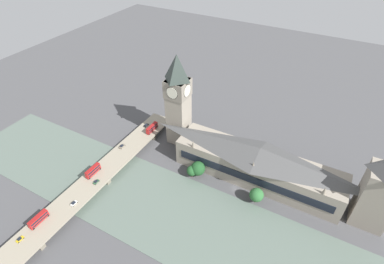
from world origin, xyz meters
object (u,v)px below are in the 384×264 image
at_px(car_northbound_tail, 96,182).
at_px(road_bridge, 100,175).
at_px(double_decker_bus_lead, 152,128).
at_px(double_decker_bus_mid, 38,219).
at_px(victoria_tower, 379,192).
at_px(car_northbound_mid, 122,146).
at_px(clock_tower, 178,98).
at_px(double_decker_bus_rear, 93,171).
at_px(car_southbound_mid, 74,203).
at_px(parliament_hall, 257,164).
at_px(car_northbound_lead, 20,239).
at_px(car_southbound_lead, 146,125).

bearing_deg(car_northbound_tail, road_bridge, 26.96).
xyz_separation_m(double_decker_bus_lead, double_decker_bus_mid, (-94.70, 7.23, -0.03)).
distance_m(victoria_tower, car_northbound_mid, 156.35).
distance_m(clock_tower, road_bridge, 70.68).
relative_size(road_bridge, double_decker_bus_rear, 12.80).
height_order(double_decker_bus_rear, car_southbound_mid, double_decker_bus_rear).
height_order(parliament_hall, road_bridge, parliament_hall).
distance_m(double_decker_bus_mid, car_southbound_mid, 18.89).
relative_size(victoria_tower, double_decker_bus_rear, 4.31).
height_order(victoria_tower, car_northbound_lead, victoria_tower).
height_order(road_bridge, car_southbound_mid, car_southbound_mid).
distance_m(car_northbound_lead, car_northbound_mid, 81.39).
bearing_deg(parliament_hall, double_decker_bus_lead, 87.26).
bearing_deg(double_decker_bus_mid, car_southbound_lead, 0.02).
bearing_deg(parliament_hall, clock_tower, 80.53).
bearing_deg(parliament_hall, car_northbound_tail, 123.81).
relative_size(car_southbound_lead, car_southbound_mid, 1.10).
bearing_deg(clock_tower, car_southbound_mid, 166.90).
xyz_separation_m(clock_tower, double_decker_bus_lead, (-6.51, 19.50, -27.57)).
xyz_separation_m(road_bridge, double_decker_bus_lead, (52.57, -3.59, 3.62)).
relative_size(double_decker_bus_rear, car_northbound_tail, 2.85).
bearing_deg(double_decker_bus_lead, car_northbound_mid, 163.04).
height_order(clock_tower, double_decker_bus_lead, clock_tower).
distance_m(victoria_tower, car_southbound_lead, 154.49).
height_order(road_bridge, car_northbound_mid, car_northbound_mid).
bearing_deg(clock_tower, double_decker_bus_rear, 156.43).
xyz_separation_m(car_northbound_mid, car_southbound_lead, (27.93, -0.50, -0.03)).
xyz_separation_m(parliament_hall, victoria_tower, (0.05, -64.25, 9.54)).
distance_m(clock_tower, double_decker_bus_lead, 34.39).
bearing_deg(car_northbound_lead, car_southbound_lead, 0.15).
relative_size(victoria_tower, car_southbound_mid, 12.17).
distance_m(double_decker_bus_mid, car_southbound_lead, 97.17).
relative_size(victoria_tower, car_northbound_lead, 12.53).
bearing_deg(double_decker_bus_rear, car_northbound_tail, -126.31).
bearing_deg(victoria_tower, road_bridge, 108.00).
xyz_separation_m(clock_tower, car_northbound_lead, (-113.37, 26.48, -29.51)).
height_order(clock_tower, car_northbound_tail, clock_tower).
bearing_deg(car_northbound_mid, double_decker_bus_lead, -16.96).
height_order(road_bridge, double_decker_bus_mid, double_decker_bus_mid).
relative_size(car_northbound_mid, car_northbound_tail, 1.22).
bearing_deg(double_decker_bus_rear, parliament_hall, -60.56).
bearing_deg(victoria_tower, car_southbound_mid, 116.67).
relative_size(parliament_hall, victoria_tower, 2.14).
height_order(car_northbound_mid, car_southbound_lead, car_northbound_mid).
relative_size(victoria_tower, car_northbound_tail, 12.27).
bearing_deg(road_bridge, double_decker_bus_lead, -3.90).
height_order(car_northbound_lead, car_southbound_mid, car_southbound_mid).
bearing_deg(car_northbound_lead, double_decker_bus_mid, 1.16).
bearing_deg(car_northbound_mid, parliament_hall, -76.50).
xyz_separation_m(victoria_tower, car_southbound_mid, (-73.47, 146.27, -16.05)).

